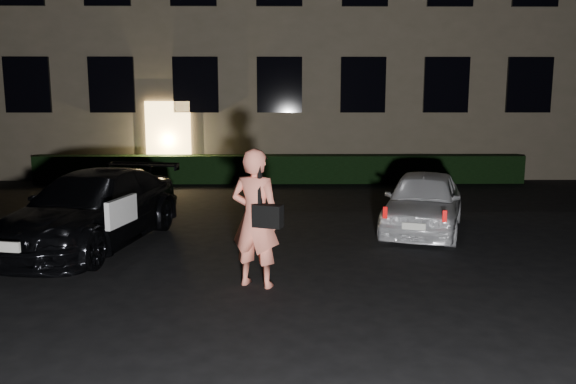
{
  "coord_description": "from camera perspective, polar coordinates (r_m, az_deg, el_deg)",
  "views": [
    {
      "loc": [
        0.07,
        -6.77,
        2.51
      ],
      "look_at": [
        0.17,
        2.0,
        1.08
      ],
      "focal_mm": 35.0,
      "sensor_mm": 36.0,
      "label": 1
    }
  ],
  "objects": [
    {
      "name": "ground",
      "position": [
        7.22,
        -1.17,
        -11.08
      ],
      "size": [
        80.0,
        80.0,
        0.0
      ],
      "primitive_type": "plane",
      "color": "black",
      "rests_on": "ground"
    },
    {
      "name": "building",
      "position": [
        22.04,
        -0.85,
        18.35
      ],
      "size": [
        20.0,
        8.11,
        12.0
      ],
      "color": "#6F644F",
      "rests_on": "ground"
    },
    {
      "name": "hedge",
      "position": [
        17.4,
        -0.85,
        2.36
      ],
      "size": [
        15.0,
        0.7,
        0.85
      ],
      "primitive_type": "cube",
      "color": "black",
      "rests_on": "ground"
    },
    {
      "name": "sedan",
      "position": [
        10.37,
        -19.24,
        -1.64
      ],
      "size": [
        2.63,
        4.7,
        1.29
      ],
      "rotation": [
        0.0,
        0.0,
        -0.2
      ],
      "color": "black",
      "rests_on": "ground"
    },
    {
      "name": "hatch",
      "position": [
        11.21,
        13.59,
        -0.91
      ],
      "size": [
        2.43,
        3.7,
        1.17
      ],
      "rotation": [
        0.0,
        0.0,
        -0.33
      ],
      "color": "white",
      "rests_on": "ground"
    },
    {
      "name": "man",
      "position": [
        7.58,
        -3.29,
        -2.65
      ],
      "size": [
        0.81,
        0.69,
        1.89
      ],
      "rotation": [
        0.0,
        0.0,
        2.78
      ],
      "color": "#FF846B",
      "rests_on": "ground"
    }
  ]
}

